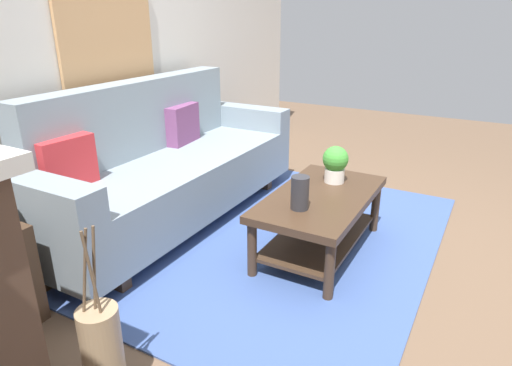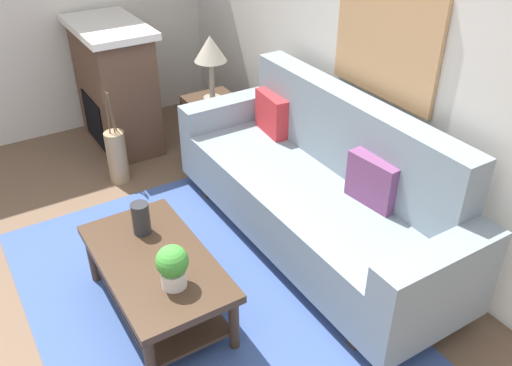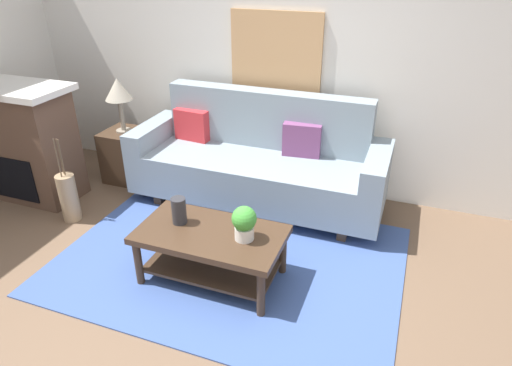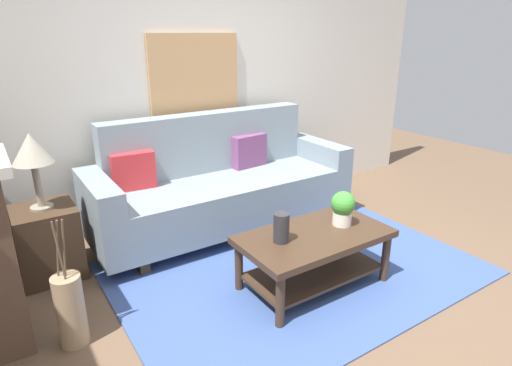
{
  "view_description": "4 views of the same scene",
  "coord_description": "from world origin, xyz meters",
  "px_view_note": "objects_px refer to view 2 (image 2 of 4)",
  "views": [
    {
      "loc": [
        -2.62,
        -0.68,
        1.56
      ],
      "look_at": [
        -0.19,
        0.66,
        0.49
      ],
      "focal_mm": 31.12,
      "sensor_mm": 36.0,
      "label": 1
    },
    {
      "loc": [
        2.35,
        -0.52,
        2.5
      ],
      "look_at": [
        -0.17,
        1.04,
        0.62
      ],
      "focal_mm": 38.03,
      "sensor_mm": 36.0,
      "label": 2
    },
    {
      "loc": [
        1.24,
        -2.23,
        2.3
      ],
      "look_at": [
        0.13,
        0.78,
        0.61
      ],
      "focal_mm": 31.48,
      "sensor_mm": 36.0,
      "label": 3
    },
    {
      "loc": [
        -1.9,
        -1.81,
        1.8
      ],
      "look_at": [
        -0.04,
        1.02,
        0.59
      ],
      "focal_mm": 29.78,
      "sensor_mm": 36.0,
      "label": 4
    }
  ],
  "objects_px": {
    "coffee_table": "(157,273)",
    "framed_painting": "(385,41)",
    "fireplace": "(116,86)",
    "table_lamp": "(210,51)",
    "throw_pillow_crimson": "(272,114)",
    "throw_pillow_plum": "(373,181)",
    "couch": "(318,191)",
    "potted_plant_tabletop": "(173,265)",
    "floor_vase": "(117,157)",
    "tabletop_vase": "(141,218)",
    "side_table": "(214,127)"
  },
  "relations": [
    {
      "from": "couch",
      "to": "table_lamp",
      "type": "relative_size",
      "value": 4.3
    },
    {
      "from": "table_lamp",
      "to": "tabletop_vase",
      "type": "bearing_deg",
      "value": -42.14
    },
    {
      "from": "throw_pillow_plum",
      "to": "potted_plant_tabletop",
      "type": "relative_size",
      "value": 1.37
    },
    {
      "from": "side_table",
      "to": "fireplace",
      "type": "relative_size",
      "value": 0.48
    },
    {
      "from": "couch",
      "to": "floor_vase",
      "type": "bearing_deg",
      "value": -148.87
    },
    {
      "from": "coffee_table",
      "to": "floor_vase",
      "type": "distance_m",
      "value": 1.65
    },
    {
      "from": "throw_pillow_plum",
      "to": "potted_plant_tabletop",
      "type": "xyz_separation_m",
      "value": [
        -0.05,
        -1.37,
        -0.11
      ]
    },
    {
      "from": "fireplace",
      "to": "table_lamp",
      "type": "bearing_deg",
      "value": 43.29
    },
    {
      "from": "table_lamp",
      "to": "fireplace",
      "type": "height_order",
      "value": "fireplace"
    },
    {
      "from": "tabletop_vase",
      "to": "potted_plant_tabletop",
      "type": "distance_m",
      "value": 0.55
    },
    {
      "from": "floor_vase",
      "to": "framed_painting",
      "type": "xyz_separation_m",
      "value": [
        1.55,
        1.4,
        1.18
      ]
    },
    {
      "from": "throw_pillow_plum",
      "to": "framed_painting",
      "type": "height_order",
      "value": "framed_painting"
    },
    {
      "from": "couch",
      "to": "tabletop_vase",
      "type": "relative_size",
      "value": 11.69
    },
    {
      "from": "framed_painting",
      "to": "table_lamp",
      "type": "bearing_deg",
      "value": -162.41
    },
    {
      "from": "couch",
      "to": "table_lamp",
      "type": "bearing_deg",
      "value": -179.32
    },
    {
      "from": "tabletop_vase",
      "to": "table_lamp",
      "type": "bearing_deg",
      "value": 137.86
    },
    {
      "from": "throw_pillow_plum",
      "to": "floor_vase",
      "type": "xyz_separation_m",
      "value": [
        -1.94,
        -1.06,
        -0.45
      ]
    },
    {
      "from": "throw_pillow_crimson",
      "to": "throw_pillow_plum",
      "type": "xyz_separation_m",
      "value": [
        1.17,
        0.0,
        0.0
      ]
    },
    {
      "from": "table_lamp",
      "to": "fireplace",
      "type": "distance_m",
      "value": 1.02
    },
    {
      "from": "throw_pillow_crimson",
      "to": "tabletop_vase",
      "type": "xyz_separation_m",
      "value": [
        0.58,
        -1.34,
        -0.15
      ]
    },
    {
      "from": "side_table",
      "to": "potted_plant_tabletop",
      "type": "bearing_deg",
      "value": -33.34
    },
    {
      "from": "coffee_table",
      "to": "framed_painting",
      "type": "bearing_deg",
      "value": 92.46
    },
    {
      "from": "couch",
      "to": "framed_painting",
      "type": "height_order",
      "value": "framed_painting"
    },
    {
      "from": "couch",
      "to": "throw_pillow_plum",
      "type": "xyz_separation_m",
      "value": [
        0.39,
        0.12,
        0.25
      ]
    },
    {
      "from": "throw_pillow_crimson",
      "to": "throw_pillow_plum",
      "type": "height_order",
      "value": "same"
    },
    {
      "from": "throw_pillow_plum",
      "to": "side_table",
      "type": "height_order",
      "value": "throw_pillow_plum"
    },
    {
      "from": "tabletop_vase",
      "to": "table_lamp",
      "type": "distance_m",
      "value": 1.84
    },
    {
      "from": "throw_pillow_plum",
      "to": "coffee_table",
      "type": "height_order",
      "value": "throw_pillow_plum"
    },
    {
      "from": "side_table",
      "to": "framed_painting",
      "type": "bearing_deg",
      "value": 17.59
    },
    {
      "from": "coffee_table",
      "to": "framed_painting",
      "type": "distance_m",
      "value": 2.04
    },
    {
      "from": "coffee_table",
      "to": "couch",
      "type": "bearing_deg",
      "value": 93.37
    },
    {
      "from": "couch",
      "to": "side_table",
      "type": "xyz_separation_m",
      "value": [
        -1.52,
        -0.02,
        -0.15
      ]
    },
    {
      "from": "framed_painting",
      "to": "coffee_table",
      "type": "bearing_deg",
      "value": -87.54
    },
    {
      "from": "coffee_table",
      "to": "fireplace",
      "type": "distance_m",
      "value": 2.37
    },
    {
      "from": "side_table",
      "to": "floor_vase",
      "type": "relative_size",
      "value": 1.21
    },
    {
      "from": "throw_pillow_crimson",
      "to": "framed_painting",
      "type": "height_order",
      "value": "framed_painting"
    },
    {
      "from": "fireplace",
      "to": "couch",
      "type": "bearing_deg",
      "value": 16.7
    },
    {
      "from": "side_table",
      "to": "table_lamp",
      "type": "bearing_deg",
      "value": 90.0
    },
    {
      "from": "throw_pillow_plum",
      "to": "fireplace",
      "type": "height_order",
      "value": "fireplace"
    },
    {
      "from": "throw_pillow_crimson",
      "to": "table_lamp",
      "type": "distance_m",
      "value": 0.82
    },
    {
      "from": "table_lamp",
      "to": "throw_pillow_plum",
      "type": "bearing_deg",
      "value": 4.25
    },
    {
      "from": "throw_pillow_crimson",
      "to": "potted_plant_tabletop",
      "type": "bearing_deg",
      "value": -50.72
    },
    {
      "from": "fireplace",
      "to": "potted_plant_tabletop",
      "type": "bearing_deg",
      "value": -12.88
    },
    {
      "from": "throw_pillow_plum",
      "to": "coffee_table",
      "type": "distance_m",
      "value": 1.46
    },
    {
      "from": "throw_pillow_plum",
      "to": "floor_vase",
      "type": "bearing_deg",
      "value": -151.34
    },
    {
      "from": "potted_plant_tabletop",
      "to": "table_lamp",
      "type": "height_order",
      "value": "table_lamp"
    },
    {
      "from": "couch",
      "to": "floor_vase",
      "type": "height_order",
      "value": "couch"
    },
    {
      "from": "potted_plant_tabletop",
      "to": "framed_painting",
      "type": "bearing_deg",
      "value": 101.31
    },
    {
      "from": "couch",
      "to": "potted_plant_tabletop",
      "type": "bearing_deg",
      "value": -74.64
    },
    {
      "from": "potted_plant_tabletop",
      "to": "table_lamp",
      "type": "bearing_deg",
      "value": 146.66
    }
  ]
}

